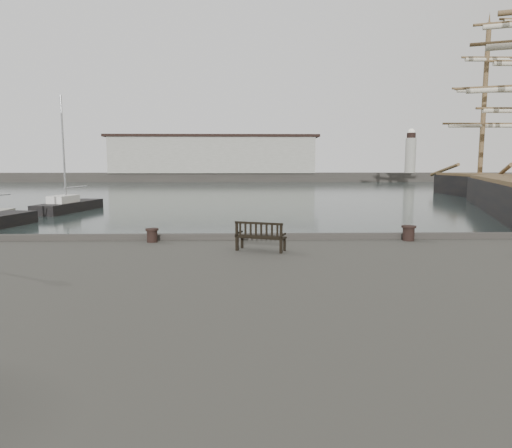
% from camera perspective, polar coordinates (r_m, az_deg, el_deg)
% --- Properties ---
extents(ground, '(400.00, 400.00, 0.00)m').
position_cam_1_polar(ground, '(15.03, 1.82, -7.71)').
color(ground, black).
rests_on(ground, ground).
extents(breakwater, '(140.00, 9.50, 12.20)m').
position_cam_1_polar(breakwater, '(106.54, -3.52, 7.64)').
color(breakwater, '#383530').
rests_on(breakwater, ground).
extents(bench, '(1.45, 0.92, 0.79)m').
position_cam_1_polar(bench, '(12.58, 0.58, -2.24)').
color(bench, black).
rests_on(bench, quay).
extents(bollard_left, '(0.53, 0.53, 0.42)m').
position_cam_1_polar(bollard_left, '(14.35, -12.86, -1.39)').
color(bollard_left, black).
rests_on(bollard_left, quay).
extents(bollard_right, '(0.58, 0.58, 0.47)m').
position_cam_1_polar(bollard_right, '(15.05, 18.53, -1.09)').
color(bollard_right, black).
rests_on(bollard_right, quay).
extents(yacht_d, '(3.46, 8.09, 10.11)m').
position_cam_1_polar(yacht_d, '(41.52, -22.31, 1.79)').
color(yacht_d, black).
rests_on(yacht_d, ground).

